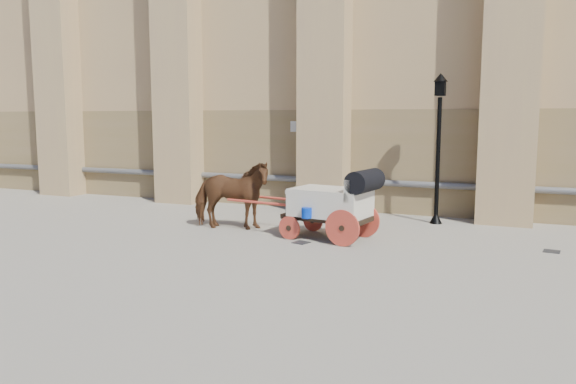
% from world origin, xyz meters
% --- Properties ---
extents(ground, '(90.00, 90.00, 0.00)m').
position_xyz_m(ground, '(0.00, 0.00, 0.00)').
color(ground, gray).
rests_on(ground, ground).
extents(horse, '(2.18, 1.31, 1.72)m').
position_xyz_m(horse, '(-2.27, 0.20, 0.86)').
color(horse, brown).
rests_on(horse, ground).
extents(carriage, '(3.84, 1.57, 1.63)m').
position_xyz_m(carriage, '(0.49, 0.05, 0.88)').
color(carriage, black).
rests_on(carriage, ground).
extents(street_lamp, '(0.36, 0.36, 3.89)m').
position_xyz_m(street_lamp, '(2.35, 2.94, 2.08)').
color(street_lamp, black).
rests_on(street_lamp, ground).
extents(drain_grate_near, '(0.39, 0.39, 0.01)m').
position_xyz_m(drain_grate_near, '(-0.09, -0.59, 0.01)').
color(drain_grate_near, black).
rests_on(drain_grate_near, ground).
extents(drain_grate_far, '(0.36, 0.36, 0.01)m').
position_xyz_m(drain_grate_far, '(5.02, 0.64, 0.01)').
color(drain_grate_far, black).
rests_on(drain_grate_far, ground).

